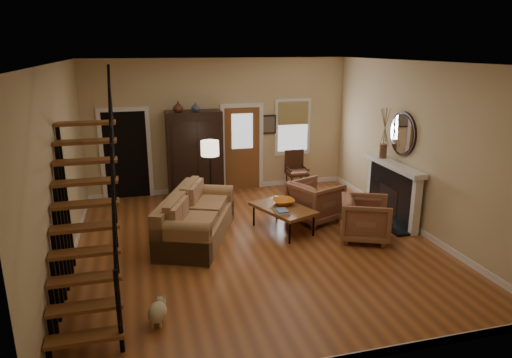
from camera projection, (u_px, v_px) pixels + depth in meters
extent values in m
plane|color=#9B5527|center=(256.00, 244.00, 8.53)|extent=(7.00, 7.00, 0.00)
plane|color=white|center=(256.00, 62.00, 7.60)|extent=(7.00, 7.00, 0.00)
cube|color=#D0B885|center=(220.00, 126.00, 11.31)|extent=(6.50, 0.04, 3.30)
cube|color=#D0B885|center=(60.00, 171.00, 7.27)|extent=(0.04, 7.00, 3.30)
cube|color=#D0B885|center=(418.00, 148.00, 8.87)|extent=(0.04, 7.00, 3.30)
cube|color=black|center=(126.00, 154.00, 11.05)|extent=(1.00, 0.36, 2.10)
cube|color=brown|center=(242.00, 149.00, 11.60)|extent=(0.90, 0.06, 2.10)
cube|color=silver|center=(293.00, 127.00, 11.78)|extent=(0.96, 0.06, 1.46)
cube|color=black|center=(394.00, 194.00, 9.60)|extent=(0.24, 1.60, 1.15)
cube|color=white|center=(394.00, 165.00, 9.41)|extent=(0.30, 1.95, 0.10)
cylinder|color=silver|center=(402.00, 134.00, 9.26)|extent=(0.05, 0.90, 0.90)
imported|color=#4C2619|center=(178.00, 107.00, 10.48)|extent=(0.24, 0.24, 0.25)
imported|color=#334C60|center=(196.00, 107.00, 10.58)|extent=(0.20, 0.20, 0.21)
imported|color=orange|center=(283.00, 202.00, 9.16)|extent=(0.45, 0.45, 0.11)
imported|color=brown|center=(365.00, 219.00, 8.64)|extent=(1.19, 1.17, 0.82)
imported|color=brown|center=(315.00, 201.00, 9.59)|extent=(1.21, 1.20, 0.85)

